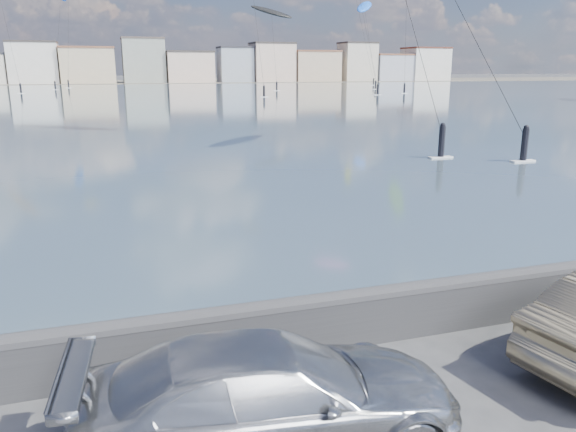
# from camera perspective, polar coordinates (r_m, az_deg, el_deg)

# --- Properties ---
(bay_water) EXTENTS (500.00, 177.00, 0.00)m
(bay_water) POSITION_cam_1_polar(r_m,az_deg,el_deg) (97.61, -16.90, 11.36)
(bay_water) COLOR #3D5C68
(bay_water) RESTS_ON ground
(far_shore_strip) EXTENTS (500.00, 60.00, 0.00)m
(far_shore_strip) POSITION_cam_1_polar(r_m,az_deg,el_deg) (206.03, -17.72, 12.84)
(far_shore_strip) COLOR #4C473D
(far_shore_strip) RESTS_ON ground
(seawall) EXTENTS (400.00, 0.36, 1.08)m
(seawall) POSITION_cam_1_polar(r_m,az_deg,el_deg) (9.96, -3.24, -11.36)
(seawall) COLOR #28282B
(seawall) RESTS_ON ground
(far_buildings) EXTENTS (240.79, 13.26, 14.60)m
(far_buildings) POSITION_cam_1_polar(r_m,az_deg,el_deg) (191.99, -17.41, 14.56)
(far_buildings) COLOR #CCB293
(far_buildings) RESTS_ON ground
(car_silver) EXTENTS (5.40, 2.60, 1.52)m
(car_silver) POSITION_cam_1_polar(r_m,az_deg,el_deg) (7.83, -1.75, -17.75)
(car_silver) COLOR #A4A6AA
(car_silver) RESTS_ON ground
(kitesurfer_3) EXTENTS (8.28, 18.70, 21.64)m
(kitesurfer_3) POSITION_cam_1_polar(r_m,az_deg,el_deg) (147.80, 7.78, 20.25)
(kitesurfer_3) COLOR blue
(kitesurfer_3) RESTS_ON ground
(kitesurfer_17) EXTENTS (10.01, 12.48, 19.01)m
(kitesurfer_17) POSITION_cam_1_polar(r_m,az_deg,el_deg) (133.35, -1.68, 19.94)
(kitesurfer_17) COLOR black
(kitesurfer_17) RESTS_ON ground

